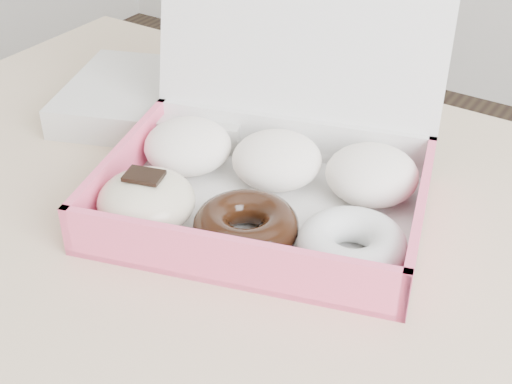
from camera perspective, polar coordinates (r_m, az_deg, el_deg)
The scene contains 3 objects.
table at distance 0.77m, azimuth 1.06°, elevation -8.98°, with size 1.20×0.80×0.75m.
donut_box at distance 0.76m, azimuth 0.68°, elevation 1.48°, with size 0.41×0.38×0.24m.
newspapers at distance 0.96m, azimuth -7.47°, elevation 7.32°, with size 0.25×0.20×0.04m, color silver.
Camera 1 is at (0.30, -0.48, 1.20)m, focal length 50.00 mm.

